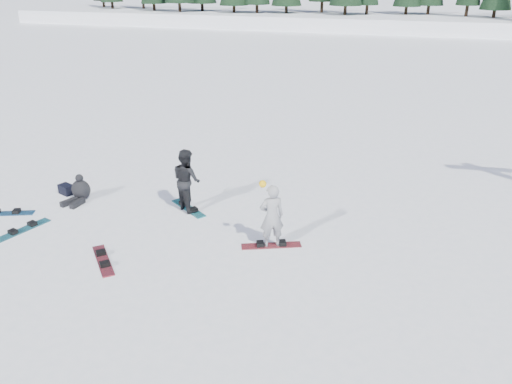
# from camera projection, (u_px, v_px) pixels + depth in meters

# --- Properties ---
(ground) EXTENTS (420.00, 420.00, 0.00)m
(ground) POSITION_uv_depth(u_px,v_px,m) (142.00, 259.00, 11.98)
(ground) COLOR white
(ground) RESTS_ON ground
(alpine_backdrop) EXTENTS (412.50, 227.00, 53.20)m
(alpine_backdrop) POSITION_uv_depth(u_px,v_px,m) (370.00, 30.00, 185.75)
(alpine_backdrop) COLOR white
(alpine_backdrop) RESTS_ON ground
(snowboarder_woman) EXTENTS (0.73, 0.65, 1.81)m
(snowboarder_woman) POSITION_uv_depth(u_px,v_px,m) (272.00, 216.00, 12.19)
(snowboarder_woman) COLOR #A1A1A6
(snowboarder_woman) RESTS_ON ground
(snowboarder_man) EXTENTS (1.12, 1.07, 1.82)m
(snowboarder_man) POSITION_uv_depth(u_px,v_px,m) (187.00, 180.00, 14.13)
(snowboarder_man) COLOR black
(snowboarder_man) RESTS_ON ground
(seated_rider) EXTENTS (0.68, 1.01, 0.81)m
(seated_rider) POSITION_uv_depth(u_px,v_px,m) (80.00, 190.00, 14.93)
(seated_rider) COLOR black
(seated_rider) RESTS_ON ground
(gear_bag) EXTENTS (0.53, 0.44, 0.30)m
(gear_bag) POSITION_uv_depth(u_px,v_px,m) (66.00, 189.00, 15.40)
(gear_bag) COLOR black
(gear_bag) RESTS_ON ground
(snowboard_woman) EXTENTS (1.49, 0.83, 0.03)m
(snowboard_woman) POSITION_uv_depth(u_px,v_px,m) (271.00, 246.00, 12.53)
(snowboard_woman) COLOR maroon
(snowboard_woman) RESTS_ON ground
(snowboard_man) EXTENTS (1.39, 1.09, 0.03)m
(snowboard_man) POSITION_uv_depth(u_px,v_px,m) (188.00, 208.00, 14.49)
(snowboard_man) COLOR #177781
(snowboard_man) RESTS_ON ground
(snowboard_loose_b) EXTENTS (1.22, 1.29, 0.03)m
(snowboard_loose_b) POSITION_uv_depth(u_px,v_px,m) (103.00, 260.00, 11.88)
(snowboard_loose_b) COLOR maroon
(snowboard_loose_b) RESTS_ON ground
(snowboard_loose_c) EXTENTS (1.50, 0.81, 0.03)m
(snowboard_loose_c) POSITION_uv_depth(u_px,v_px,m) (7.00, 213.00, 14.18)
(snowboard_loose_c) COLOR navy
(snowboard_loose_c) RESTS_ON ground
(snowboard_loose_a) EXTENTS (0.71, 1.52, 0.03)m
(snowboard_loose_a) POSITION_uv_depth(u_px,v_px,m) (23.00, 230.00, 13.29)
(snowboard_loose_a) COLOR #166C7E
(snowboard_loose_a) RESTS_ON ground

